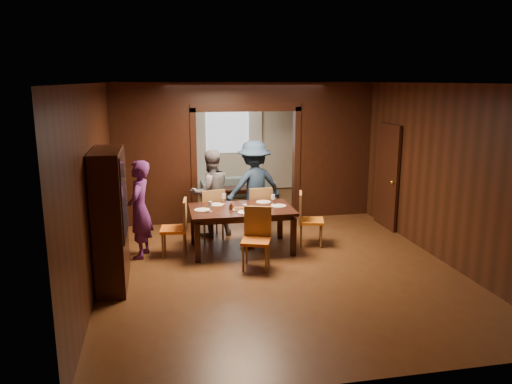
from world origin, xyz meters
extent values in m
plane|color=#522D17|center=(0.00, 0.00, 0.00)|extent=(9.00, 9.00, 0.00)
cube|color=silver|center=(0.00, 0.00, 2.90)|extent=(5.50, 9.00, 0.02)
cube|color=black|center=(0.00, 4.50, 1.45)|extent=(5.50, 0.02, 2.90)
cube|color=black|center=(-2.75, 0.00, 1.45)|extent=(0.02, 9.00, 2.90)
cube|color=black|center=(2.75, 0.00, 1.45)|extent=(0.02, 9.00, 2.90)
cube|color=black|center=(-1.93, 1.60, 1.20)|extent=(1.65, 0.15, 2.40)
cube|color=black|center=(1.93, 1.60, 1.20)|extent=(1.65, 0.15, 2.40)
cube|color=black|center=(0.00, 1.60, 2.65)|extent=(5.50, 0.15, 0.50)
cube|color=beige|center=(0.00, 4.47, 1.45)|extent=(5.40, 0.04, 2.85)
imported|color=#51205F|center=(-2.16, -0.36, 0.83)|extent=(0.53, 0.68, 1.66)
imported|color=#5A5A62|center=(-0.86, 0.60, 0.83)|extent=(0.93, 0.80, 1.67)
imported|color=#1B2C44|center=(0.00, 0.70, 0.90)|extent=(1.30, 0.94, 1.81)
imported|color=#81A4A9|center=(0.18, 3.85, 0.27)|extent=(1.89, 0.76, 0.55)
imported|color=black|center=(-0.30, -0.21, 0.79)|extent=(0.28, 0.28, 0.07)
cube|color=black|center=(-0.43, -0.34, 0.38)|extent=(1.79, 1.11, 0.76)
cube|color=black|center=(0.07, 2.99, 0.20)|extent=(0.80, 0.50, 0.40)
cube|color=black|center=(-2.53, -1.50, 1.00)|extent=(0.40, 1.20, 2.00)
cube|color=black|center=(2.70, 0.50, 1.05)|extent=(0.06, 0.90, 2.10)
cube|color=silver|center=(0.00, 4.44, 1.70)|extent=(1.20, 0.03, 1.30)
cube|color=white|center=(-0.75, 4.40, 1.25)|extent=(0.35, 0.06, 2.40)
cube|color=white|center=(0.75, 4.40, 1.25)|extent=(0.35, 0.06, 2.40)
cylinder|color=white|center=(-1.12, -0.36, 0.77)|extent=(0.27, 0.27, 0.01)
cylinder|color=silver|center=(-0.83, -0.03, 0.77)|extent=(0.27, 0.27, 0.01)
cylinder|color=silver|center=(0.04, 0.00, 0.77)|extent=(0.27, 0.27, 0.01)
cylinder|color=silver|center=(0.24, -0.33, 0.77)|extent=(0.27, 0.27, 0.01)
cylinder|color=white|center=(-0.41, -0.65, 0.77)|extent=(0.27, 0.27, 0.01)
cube|color=gray|center=(-0.45, -0.43, 0.78)|extent=(0.30, 0.20, 0.04)
cube|color=gray|center=(-0.16, -0.58, 0.78)|extent=(0.30, 0.20, 0.04)
cylinder|color=white|center=(-0.42, -0.64, 0.83)|extent=(0.07, 0.07, 0.14)
camera|label=1|loc=(-1.82, -8.66, 2.95)|focal=35.00mm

